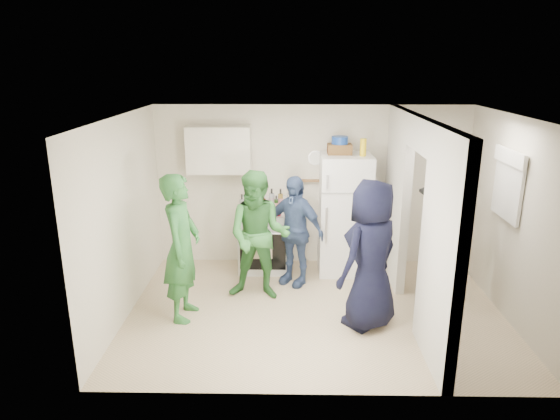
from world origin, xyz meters
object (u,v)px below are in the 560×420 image
Objects in this scene: fridge at (344,214)px; person_green_left at (182,248)px; person_nook at (441,242)px; stove at (264,240)px; wicker_basket at (340,149)px; person_green_center at (259,236)px; blue_bowl at (340,140)px; yellow_cup_stack_top at (363,147)px; person_navy at (371,255)px; person_denim at (294,231)px.

person_green_left is at bearing -145.19° from fridge.
stove is at bearing -101.63° from person_nook.
wicker_basket is 1.81m from person_green_center.
wicker_basket is at bearing 0.00° from blue_bowl.
yellow_cup_stack_top is at bearing -25.11° from wicker_basket.
blue_bowl is 2.04m from person_nook.
yellow_cup_stack_top is at bearing -54.49° from person_green_left.
fridge reaches higher than person_nook.
blue_bowl is at bearing -119.02° from person_nook.
person_nook is at bearing -43.31° from wicker_basket.
yellow_cup_stack_top is 0.14× the size of person_green_center.
person_nook is (1.23, -1.16, -1.13)m from blue_bowl.
person_navy is at bearing -89.34° from person_green_left.
fridge is at bearing 44.12° from person_green_center.
yellow_cup_stack_top is 0.13× the size of person_green_left.
person_denim is 0.90× the size of person_nook.
blue_bowl reaches higher than person_denim.
wicker_basket is (-0.10, 0.05, 0.98)m from fridge.
fridge is 1.02× the size of person_nook.
yellow_cup_stack_top is at bearing -123.66° from person_nook.
stove is 0.53× the size of person_green_center.
yellow_cup_stack_top is 1.87m from person_navy.
person_green_center is (-1.23, -0.93, -0.02)m from fridge.
yellow_cup_stack_top is 2.93m from person_green_left.
person_nook is (1.23, -1.16, -1.00)m from wicker_basket.
stove is 0.51× the size of person_navy.
wicker_basket is 0.20× the size of person_green_center.
person_denim is 2.00m from person_nook.
person_navy reaches higher than person_nook.
stove is at bearing 96.11° from person_green_center.
wicker_basket reaches higher than person_nook.
blue_bowl reaches higher than fridge.
blue_bowl is 2.79m from person_green_left.
person_green_center is 1.10× the size of person_denim.
fridge is 5.18× the size of wicker_basket.
person_nook is at bearing -78.35° from person_green_left.
wicker_basket is 1.97m from person_nook.
wicker_basket is 1.99m from person_navy.
person_green_center reaches higher than person_denim.
person_denim is (1.39, 1.02, -0.12)m from person_green_left.
yellow_cup_stack_top reaches higher than person_nook.
wicker_basket is 0.13m from blue_bowl.
person_navy is at bearing -46.58° from person_nook.
person_nook is at bearing 2.72° from person_green_center.
person_navy is at bearing -21.12° from person_green_center.
yellow_cup_stack_top is at bearing -5.16° from stove.
blue_bowl is (1.12, 0.02, 1.55)m from stove.
person_nook is at bearing -47.95° from yellow_cup_stack_top.
person_green_left is 2.29m from person_navy.
person_nook reaches higher than stove.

